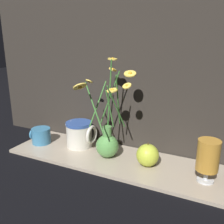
% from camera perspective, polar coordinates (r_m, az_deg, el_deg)
% --- Properties ---
extents(ground_plane, '(6.00, 6.00, 0.00)m').
position_cam_1_polar(ground_plane, '(1.00, 0.47, -11.07)').
color(ground_plane, black).
extents(shelf, '(0.86, 0.25, 0.01)m').
position_cam_1_polar(shelf, '(1.00, 0.47, -10.76)').
color(shelf, tan).
rests_on(shelf, ground_plane).
extents(backdrop_wall, '(1.36, 0.02, 1.10)m').
position_cam_1_polar(backdrop_wall, '(1.02, 4.22, 21.43)').
color(backdrop_wall, '#2D2823').
rests_on(backdrop_wall, ground_plane).
extents(vase_with_flowers, '(0.22, 0.22, 0.38)m').
position_cam_1_polar(vase_with_flowers, '(0.97, -1.12, -6.36)').
color(vase_with_flowers, '#59994C').
rests_on(vase_with_flowers, shelf).
extents(yellow_mug, '(0.09, 0.08, 0.07)m').
position_cam_1_polar(yellow_mug, '(1.16, -15.95, -5.20)').
color(yellow_mug, teal).
rests_on(yellow_mug, shelf).
extents(ceramic_pitcher, '(0.14, 0.11, 0.12)m').
position_cam_1_polar(ceramic_pitcher, '(1.08, -7.38, -4.79)').
color(ceramic_pitcher, beige).
rests_on(ceramic_pitcher, shelf).
extents(tea_glass, '(0.07, 0.07, 0.14)m').
position_cam_1_polar(tea_glass, '(0.86, 21.09, -9.44)').
color(tea_glass, silver).
rests_on(tea_glass, shelf).
extents(orange_fruit, '(0.08, 0.08, 0.09)m').
position_cam_1_polar(orange_fruit, '(0.93, 8.19, -9.66)').
color(orange_fruit, '#B7C638').
rests_on(orange_fruit, shelf).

